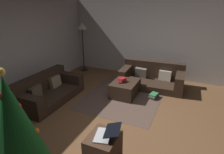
% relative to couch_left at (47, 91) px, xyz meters
% --- Properties ---
extents(ground_plane, '(6.40, 6.40, 0.00)m').
position_rel_couch_left_xyz_m(ground_plane, '(-0.20, -2.25, -0.26)').
color(ground_plane, brown).
extents(rear_partition, '(6.40, 0.12, 2.60)m').
position_rel_couch_left_xyz_m(rear_partition, '(-0.20, 0.89, 1.04)').
color(rear_partition, '#BCB7B2').
rests_on(rear_partition, ground_plane).
extents(corner_partition, '(0.12, 6.40, 2.60)m').
position_rel_couch_left_xyz_m(corner_partition, '(2.94, -2.25, 1.04)').
color(corner_partition, '#B5B0AB').
rests_on(corner_partition, ground_plane).
extents(couch_left, '(1.83, 0.92, 0.69)m').
position_rel_couch_left_xyz_m(couch_left, '(0.00, 0.00, 0.00)').
color(couch_left, '#332319').
rests_on(couch_left, ground_plane).
extents(couch_right, '(1.06, 1.90, 0.72)m').
position_rel_couch_left_xyz_m(couch_right, '(2.07, -2.30, 0.01)').
color(couch_right, '#332319').
rests_on(couch_right, ground_plane).
extents(ottoman, '(0.88, 0.65, 0.40)m').
position_rel_couch_left_xyz_m(ottoman, '(1.11, -1.76, -0.06)').
color(ottoman, '#332319').
rests_on(ottoman, ground_plane).
extents(gift_box, '(0.23, 0.20, 0.11)m').
position_rel_couch_left_xyz_m(gift_box, '(1.06, -1.69, 0.20)').
color(gift_box, red).
rests_on(gift_box, ottoman).
extents(tv_remote, '(0.13, 0.16, 0.02)m').
position_rel_couch_left_xyz_m(tv_remote, '(0.96, -1.72, 0.15)').
color(tv_remote, black).
rests_on(tv_remote, ottoman).
extents(christmas_tree, '(0.84, 0.84, 1.72)m').
position_rel_couch_left_xyz_m(christmas_tree, '(-2.08, -1.42, 0.68)').
color(christmas_tree, brown).
rests_on(christmas_tree, ground_plane).
extents(side_table, '(0.52, 0.44, 0.55)m').
position_rel_couch_left_xyz_m(side_table, '(-1.35, -2.31, 0.01)').
color(side_table, '#4C3323').
rests_on(side_table, ground_plane).
extents(laptop, '(0.43, 0.45, 0.17)m').
position_rel_couch_left_xyz_m(laptop, '(-1.33, -2.37, 0.34)').
color(laptop, silver).
rests_on(laptop, side_table).
extents(book_stack, '(0.33, 0.27, 0.13)m').
position_rel_couch_left_xyz_m(book_stack, '(1.25, -2.54, -0.20)').
color(book_stack, '#4C423D').
rests_on(book_stack, ground_plane).
extents(corner_lamp, '(0.36, 0.36, 1.79)m').
position_rel_couch_left_xyz_m(corner_lamp, '(2.46, 0.42, 1.27)').
color(corner_lamp, black).
rests_on(corner_lamp, ground_plane).
extents(area_rug, '(2.60, 2.00, 0.01)m').
position_rel_couch_left_xyz_m(area_rug, '(1.11, -1.76, -0.26)').
color(area_rug, brown).
rests_on(area_rug, ground_plane).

